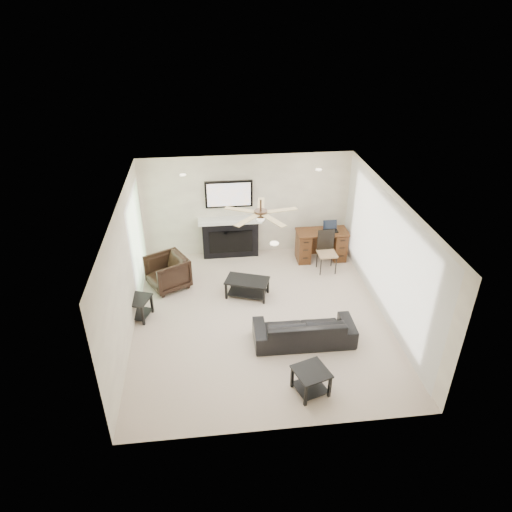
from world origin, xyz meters
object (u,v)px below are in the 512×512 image
(sofa, at_px, (304,329))
(desk, at_px, (321,245))
(coffee_table, at_px, (247,288))
(armchair, at_px, (168,272))
(fireplace_unit, at_px, (230,221))

(sofa, xyz_separation_m, desk, (1.04, 2.96, 0.11))
(coffee_table, bearing_deg, sofa, -40.93)
(sofa, distance_m, desk, 3.14)
(sofa, height_order, coffee_table, sofa)
(sofa, relative_size, coffee_table, 2.07)
(armchair, bearing_deg, coffee_table, 44.07)
(coffee_table, bearing_deg, armchair, -178.22)
(sofa, relative_size, fireplace_unit, 0.98)
(armchair, relative_size, desk, 0.66)
(sofa, bearing_deg, desk, -108.20)
(sofa, xyz_separation_m, fireplace_unit, (-1.13, 3.39, 0.68))
(armchair, distance_m, coffee_table, 1.79)
(armchair, height_order, coffee_table, armchair)
(fireplace_unit, bearing_deg, coffee_table, -82.60)
(desk, bearing_deg, coffee_table, -144.81)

